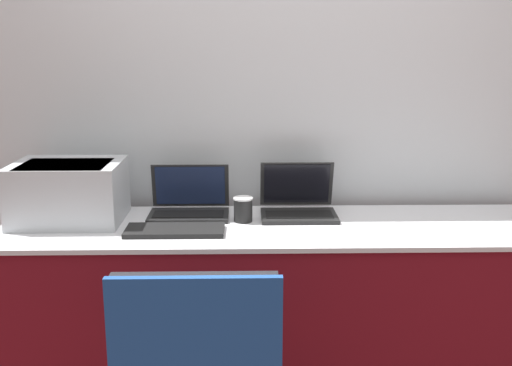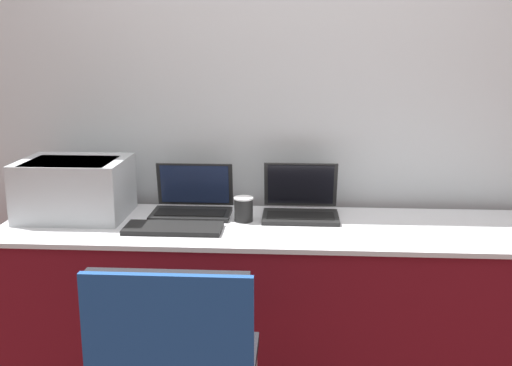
% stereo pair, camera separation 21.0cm
% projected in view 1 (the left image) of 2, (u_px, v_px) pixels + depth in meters
% --- Properties ---
extents(wall_back, '(8.00, 0.05, 2.60)m').
position_uv_depth(wall_back, '(281.00, 91.00, 2.86)').
color(wall_back, silver).
rests_on(wall_back, ground_plane).
extents(table, '(2.48, 0.62, 0.76)m').
position_uv_depth(table, '(285.00, 305.00, 2.68)').
color(table, maroon).
rests_on(table, ground_plane).
extents(printer, '(0.47, 0.37, 0.26)m').
position_uv_depth(printer, '(69.00, 190.00, 2.62)').
color(printer, '#B2B7BC').
rests_on(printer, table).
extents(laptop_left, '(0.36, 0.25, 0.22)m').
position_uv_depth(laptop_left, '(189.00, 204.00, 2.74)').
color(laptop_left, black).
rests_on(laptop_left, table).
extents(laptop_right, '(0.34, 0.29, 0.23)m').
position_uv_depth(laptop_right, '(298.00, 204.00, 2.74)').
color(laptop_right, black).
rests_on(laptop_right, table).
extents(external_keyboard, '(0.41, 0.17, 0.02)m').
position_uv_depth(external_keyboard, '(175.00, 230.00, 2.49)').
color(external_keyboard, black).
rests_on(external_keyboard, table).
extents(coffee_cup, '(0.09, 0.09, 0.11)m').
position_uv_depth(coffee_cup, '(243.00, 209.00, 2.63)').
color(coffee_cup, black).
rests_on(coffee_cup, table).
extents(chair, '(0.50, 0.49, 0.90)m').
position_uv_depth(chair, '(199.00, 362.00, 1.84)').
color(chair, black).
rests_on(chair, ground_plane).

